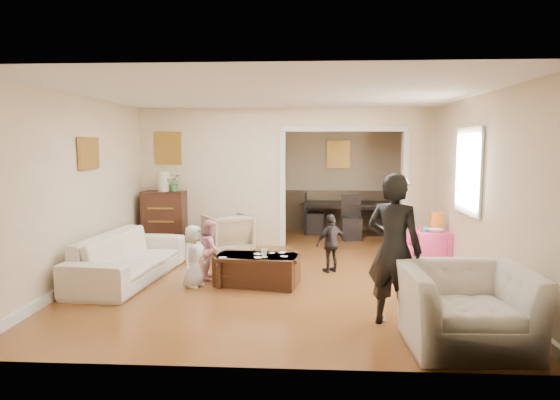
# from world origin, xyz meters

# --- Properties ---
(floor) EXTENTS (7.00, 7.00, 0.00)m
(floor) POSITION_xyz_m (0.00, 0.00, 0.00)
(floor) COLOR #985927
(floor) RESTS_ON ground
(partition_left) EXTENTS (2.75, 0.18, 2.60)m
(partition_left) POSITION_xyz_m (-1.38, 1.80, 1.30)
(partition_left) COLOR beige
(partition_left) RESTS_ON ground
(partition_right) EXTENTS (0.55, 0.18, 2.60)m
(partition_right) POSITION_xyz_m (2.48, 1.80, 1.30)
(partition_right) COLOR beige
(partition_right) RESTS_ON ground
(partition_header) EXTENTS (2.22, 0.18, 0.35)m
(partition_header) POSITION_xyz_m (1.10, 1.80, 2.42)
(partition_header) COLOR beige
(partition_header) RESTS_ON partition_right
(window_pane) EXTENTS (0.03, 0.95, 1.10)m
(window_pane) POSITION_xyz_m (2.73, -0.40, 1.55)
(window_pane) COLOR white
(window_pane) RESTS_ON ground
(framed_art_partition) EXTENTS (0.45, 0.03, 0.55)m
(framed_art_partition) POSITION_xyz_m (-2.20, 1.70, 1.85)
(framed_art_partition) COLOR brown
(framed_art_partition) RESTS_ON partition_left
(framed_art_sofa_wall) EXTENTS (0.03, 0.55, 0.40)m
(framed_art_sofa_wall) POSITION_xyz_m (-2.71, -0.60, 1.80)
(framed_art_sofa_wall) COLOR brown
(framed_art_alcove) EXTENTS (0.45, 0.03, 0.55)m
(framed_art_alcove) POSITION_xyz_m (1.10, 3.44, 1.70)
(framed_art_alcove) COLOR brown
(sofa) EXTENTS (1.10, 2.33, 0.66)m
(sofa) POSITION_xyz_m (-2.11, -0.78, 0.33)
(sofa) COLOR silver
(sofa) RESTS_ON ground
(armchair_back) EXTENTS (1.03, 1.04, 0.70)m
(armchair_back) POSITION_xyz_m (-0.98, 1.05, 0.35)
(armchair_back) COLOR tan
(armchair_back) RESTS_ON ground
(armchair_front) EXTENTS (1.22, 1.08, 0.77)m
(armchair_front) POSITION_xyz_m (1.96, -2.91, 0.38)
(armchair_front) COLOR silver
(armchair_front) RESTS_ON ground
(dresser) EXTENTS (0.77, 0.43, 1.06)m
(dresser) POSITION_xyz_m (-2.23, 1.42, 0.53)
(dresser) COLOR #361C10
(dresser) RESTS_ON ground
(table_lamp) EXTENTS (0.22, 0.22, 0.36)m
(table_lamp) POSITION_xyz_m (-2.23, 1.42, 1.24)
(table_lamp) COLOR beige
(table_lamp) RESTS_ON dresser
(potted_plant) EXTENTS (0.28, 0.25, 0.32)m
(potted_plant) POSITION_xyz_m (-2.03, 1.42, 1.22)
(potted_plant) COLOR #417936
(potted_plant) RESTS_ON dresser
(coffee_table) EXTENTS (1.19, 0.75, 0.41)m
(coffee_table) POSITION_xyz_m (-0.25, -0.94, 0.21)
(coffee_table) COLOR #3B1F12
(coffee_table) RESTS_ON ground
(coffee_cup) EXTENTS (0.12, 0.12, 0.09)m
(coffee_cup) POSITION_xyz_m (-0.15, -0.99, 0.46)
(coffee_cup) COLOR silver
(coffee_cup) RESTS_ON coffee_table
(play_table) EXTENTS (0.61, 0.61, 0.52)m
(play_table) POSITION_xyz_m (2.44, 0.52, 0.26)
(play_table) COLOR #F34089
(play_table) RESTS_ON ground
(cereal_box) EXTENTS (0.21, 0.10, 0.30)m
(cereal_box) POSITION_xyz_m (2.56, 0.62, 0.67)
(cereal_box) COLOR yellow
(cereal_box) RESTS_ON play_table
(cyan_cup) EXTENTS (0.08, 0.08, 0.08)m
(cyan_cup) POSITION_xyz_m (2.34, 0.47, 0.56)
(cyan_cup) COLOR #26AFC2
(cyan_cup) RESTS_ON play_table
(toy_block) EXTENTS (0.10, 0.09, 0.05)m
(toy_block) POSITION_xyz_m (2.32, 0.64, 0.55)
(toy_block) COLOR red
(toy_block) RESTS_ON play_table
(play_bowl) EXTENTS (0.27, 0.27, 0.06)m
(play_bowl) POSITION_xyz_m (2.49, 0.40, 0.55)
(play_bowl) COLOR silver
(play_bowl) RESTS_ON play_table
(dining_table) EXTENTS (2.11, 1.45, 0.68)m
(dining_table) POSITION_xyz_m (1.32, 3.05, 0.34)
(dining_table) COLOR black
(dining_table) RESTS_ON ground
(adult_person) EXTENTS (0.72, 0.65, 1.64)m
(adult_person) POSITION_xyz_m (1.35, -2.39, 0.82)
(adult_person) COLOR black
(adult_person) RESTS_ON ground
(child_kneel_a) EXTENTS (0.40, 0.48, 0.85)m
(child_kneel_a) POSITION_xyz_m (-1.10, -1.09, 0.42)
(child_kneel_a) COLOR silver
(child_kneel_a) RESTS_ON ground
(child_kneel_b) EXTENTS (0.39, 0.46, 0.86)m
(child_kneel_b) POSITION_xyz_m (-0.95, -0.64, 0.43)
(child_kneel_b) COLOR pink
(child_kneel_b) RESTS_ON ground
(child_toddler) EXTENTS (0.56, 0.44, 0.88)m
(child_toddler) POSITION_xyz_m (0.80, -0.19, 0.44)
(child_toddler) COLOR black
(child_toddler) RESTS_ON ground
(craft_papers) EXTENTS (0.93, 0.46, 0.00)m
(craft_papers) POSITION_xyz_m (-0.18, -0.96, 0.42)
(craft_papers) COLOR white
(craft_papers) RESTS_ON coffee_table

